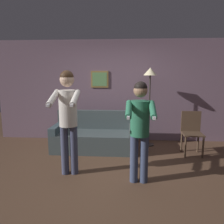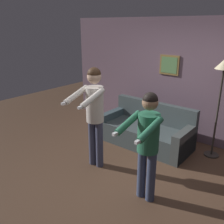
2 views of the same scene
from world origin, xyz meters
name	(u,v)px [view 1 (image 1 of 2)]	position (x,y,z in m)	size (l,w,h in m)	color
ground_plane	(112,174)	(0.00, 0.00, 0.00)	(12.00, 12.00, 0.00)	brown
back_wall_assembly	(117,91)	(0.00, 2.13, 1.30)	(6.40, 0.09, 2.60)	slate
couch	(95,138)	(-0.48, 1.29, 0.28)	(1.90, 0.85, 0.87)	#424E4F
torchiere_lamp	(150,82)	(0.79, 1.69, 1.56)	(0.32, 0.32, 1.88)	#332D28
person_standing_left	(68,112)	(-0.74, -0.03, 1.10)	(0.47, 0.75, 1.79)	#404562
person_standing_right	(140,123)	(0.45, -0.25, 0.98)	(0.44, 0.70, 1.62)	#3A4665
dining_chair_distant	(192,130)	(1.67, 1.17, 0.53)	(0.43, 0.43, 0.93)	#4C3828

